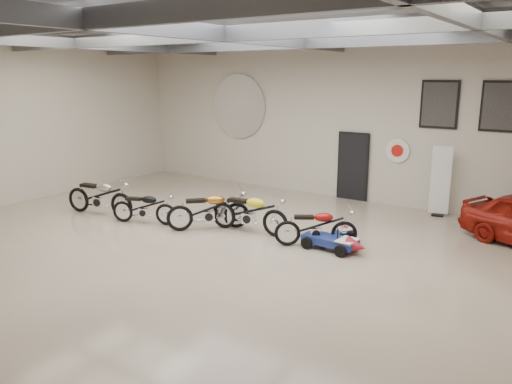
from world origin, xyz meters
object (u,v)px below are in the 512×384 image
Objects in this scene: motorcycle_silver at (99,195)px; motorcycle_gold at (208,209)px; go_kart at (335,239)px; motorcycle_red at (316,226)px; motorcycle_black at (144,207)px; banner_stand at (440,182)px; motorcycle_yellow at (249,211)px.

motorcycle_silver is 3.51m from motorcycle_gold.
motorcycle_red is at bearing -178.96° from go_kart.
motorcycle_gold is at bearing 1.46° from motorcycle_silver.
motorcycle_red is (4.67, 0.97, 0.02)m from motorcycle_black.
motorcycle_silver is at bearing -167.65° from go_kart.
motorcycle_red is at bearing -122.58° from banner_stand.
go_kart is (-1.17, -4.25, -0.70)m from banner_stand.
motorcycle_black is 1.16× the size of go_kart.
motorcycle_yellow is at bearing -176.61° from go_kart.
motorcycle_gold is at bearing 155.43° from motorcycle_red.
motorcycle_silver is 6.44m from motorcycle_red.
motorcycle_yellow reaches higher than motorcycle_gold.
motorcycle_gold is at bearing -3.07° from motorcycle_black.
motorcycle_yellow is at bearing -1.77° from motorcycle_black.
motorcycle_black is 1.86m from motorcycle_gold.
motorcycle_gold is 3.44m from go_kart.
motorcycle_black is at bearing -151.59° from banner_stand.
motorcycle_gold is at bearing -170.07° from go_kart.
go_kart is (3.41, 0.39, -0.26)m from motorcycle_gold.
banner_stand is 4.57m from motorcycle_red.
motorcycle_yellow is 2.42m from go_kart.
motorcycle_silver is at bearing 145.96° from motorcycle_gold.
motorcycle_yellow is at bearing -24.11° from motorcycle_gold.
motorcycle_black is at bearing -5.65° from motorcycle_silver.
motorcycle_silver is (-8.02, -5.32, -0.40)m from banner_stand.
banner_stand is 5.57m from motorcycle_yellow.
motorcycle_silver is 1.06× the size of motorcycle_gold.
motorcycle_gold is (-4.58, -4.63, -0.44)m from banner_stand.
go_kart is (0.51, -0.02, -0.21)m from motorcycle_red.
motorcycle_black is 5.27m from go_kart.
banner_stand is at bearing 0.02° from motorcycle_gold.
motorcycle_black is (-6.35, -5.20, -0.51)m from banner_stand.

